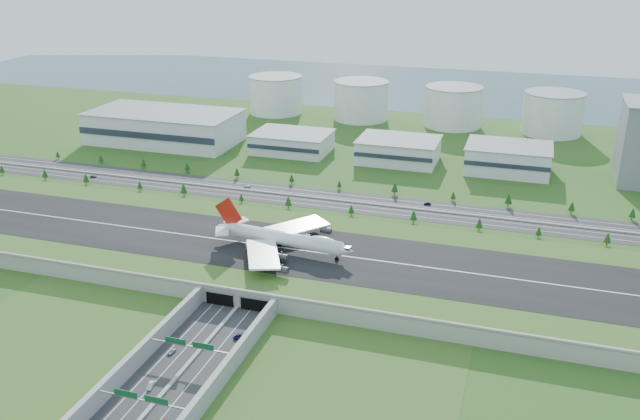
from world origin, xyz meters
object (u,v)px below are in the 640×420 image
(car_2, at_px, (239,336))
(car_4, at_px, (93,176))
(fuel_tank_a, at_px, (276,95))
(car_7, at_px, (247,186))
(car_0, at_px, (172,352))
(car_5, at_px, (427,204))
(car_1, at_px, (150,385))
(boeing_747, at_px, (283,238))

(car_2, bearing_deg, car_4, -28.62)
(fuel_tank_a, height_order, car_7, fuel_tank_a)
(car_2, height_order, car_7, car_2)
(fuel_tank_a, bearing_deg, car_7, -74.06)
(car_2, xyz_separation_m, car_4, (-182.63, 160.15, 0.08))
(fuel_tank_a, bearing_deg, car_0, -74.71)
(car_2, height_order, car_4, car_4)
(fuel_tank_a, height_order, car_4, fuel_tank_a)
(car_5, distance_m, car_7, 121.52)
(car_1, relative_size, car_2, 0.98)
(fuel_tank_a, relative_size, boeing_747, 0.64)
(fuel_tank_a, height_order, car_2, fuel_tank_a)
(fuel_tank_a, relative_size, car_0, 11.90)
(car_4, bearing_deg, fuel_tank_a, -37.53)
(car_4, height_order, car_7, car_4)
(car_0, xyz_separation_m, car_4, (-161.76, 179.01, 0.09))
(car_4, distance_m, car_5, 233.61)
(car_0, height_order, car_7, car_0)
(car_1, xyz_separation_m, car_5, (67.43, 219.14, -0.12))
(fuel_tank_a, distance_m, car_4, 229.47)
(car_7, bearing_deg, car_4, -97.01)
(boeing_747, distance_m, car_4, 198.39)
(fuel_tank_a, height_order, car_1, fuel_tank_a)
(boeing_747, height_order, car_1, boeing_747)
(car_2, xyz_separation_m, car_5, (50.31, 177.82, -0.00))
(car_2, relative_size, car_4, 1.10)
(car_4, relative_size, car_5, 1.08)
(car_1, distance_m, car_2, 44.72)
(boeing_747, bearing_deg, car_1, -89.17)
(boeing_747, bearing_deg, car_4, 159.57)
(car_1, bearing_deg, car_5, 60.77)
(car_1, xyz_separation_m, car_7, (-54.04, 215.71, -0.13))
(car_0, relative_size, car_7, 0.87)
(fuel_tank_a, height_order, car_5, fuel_tank_a)
(car_0, height_order, car_4, car_4)
(car_2, distance_m, car_5, 184.80)
(fuel_tank_a, relative_size, car_7, 10.31)
(boeing_747, relative_size, car_7, 16.06)
(car_1, bearing_deg, car_2, 55.36)
(car_1, relative_size, car_5, 1.16)
(boeing_747, xyz_separation_m, car_5, (56.41, 107.16, -13.96))
(fuel_tank_a, distance_m, car_7, 217.66)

